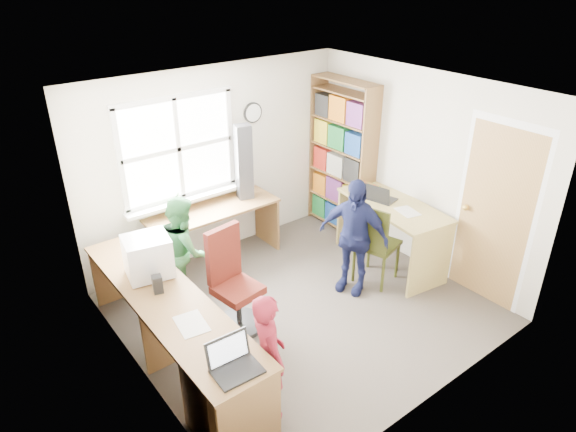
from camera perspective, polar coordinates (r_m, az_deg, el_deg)
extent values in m
cube|color=#403933|center=(5.82, 1.53, -10.24)|extent=(3.60, 3.40, 0.02)
cube|color=white|center=(4.75, 1.90, 13.63)|extent=(3.60, 3.40, 0.02)
cube|color=beige|center=(6.47, -7.99, 5.86)|extent=(3.60, 0.02, 2.40)
cube|color=beige|center=(4.18, 16.84, -7.88)|extent=(3.60, 0.02, 2.40)
cube|color=beige|center=(4.40, -16.99, -6.04)|extent=(0.02, 3.40, 2.40)
cube|color=beige|center=(6.38, 14.43, 4.94)|extent=(0.02, 3.40, 2.40)
cube|color=white|center=(6.13, -12.10, 7.29)|extent=(1.40, 0.01, 1.20)
cube|color=white|center=(6.13, -12.08, 7.28)|extent=(1.48, 0.04, 1.28)
cube|color=#A47B47|center=(5.92, 21.89, -0.14)|extent=(0.02, 0.82, 2.00)
sphere|color=gold|center=(6.04, 19.11, 0.90)|extent=(0.07, 0.07, 0.07)
cylinder|color=black|center=(6.54, -3.94, 11.39)|extent=(0.26, 0.03, 0.26)
cylinder|color=white|center=(6.53, -3.85, 11.36)|extent=(0.22, 0.01, 0.22)
cube|color=brown|center=(4.82, -13.28, -8.99)|extent=(0.60, 2.70, 0.03)
cube|color=brown|center=(6.31, -8.33, 0.65)|extent=(1.65, 0.56, 0.03)
cube|color=brown|center=(5.05, -12.83, -12.44)|extent=(0.56, 0.03, 0.72)
cube|color=brown|center=(4.19, -4.21, -21.91)|extent=(0.56, 0.03, 0.72)
cube|color=brown|center=(6.07, -18.36, -5.78)|extent=(0.56, 0.03, 0.72)
cube|color=brown|center=(6.86, -2.35, -0.32)|extent=(0.03, 0.52, 0.72)
cube|color=brown|center=(4.41, -7.06, -18.93)|extent=(0.54, 0.45, 0.72)
cube|color=tan|center=(6.32, 11.67, 1.22)|extent=(0.86, 1.52, 0.03)
cube|color=tan|center=(6.08, 15.56, -4.84)|extent=(0.62, 0.12, 0.80)
cube|color=tan|center=(6.98, 7.67, 0.34)|extent=(0.62, 0.12, 0.80)
cube|color=brown|center=(6.72, 8.94, 5.26)|extent=(0.30, 0.02, 2.10)
cube|color=brown|center=(7.40, 3.35, 7.59)|extent=(0.30, 0.02, 2.10)
cube|color=brown|center=(6.76, 6.46, 14.76)|extent=(0.30, 1.00, 0.02)
cube|color=brown|center=(7.45, 5.66, -0.65)|extent=(0.30, 1.00, 0.02)
cube|color=brown|center=(7.29, 5.78, 1.85)|extent=(0.30, 1.00, 0.02)
cube|color=brown|center=(7.14, 5.93, 4.61)|extent=(0.30, 1.00, 0.02)
cube|color=brown|center=(7.01, 6.07, 7.48)|extent=(0.30, 1.00, 0.02)
cube|color=brown|center=(6.89, 6.23, 10.46)|extent=(0.30, 1.00, 0.02)
cube|color=brown|center=(6.79, 6.39, 13.53)|extent=(0.30, 1.00, 0.02)
cube|color=#AD2418|center=(7.20, 7.33, -0.50)|extent=(0.25, 0.28, 0.27)
cube|color=#184494|center=(7.40, 5.61, 0.47)|extent=(0.25, 0.30, 0.29)
cube|color=#1D7B36|center=(7.59, 4.07, 1.33)|extent=(0.25, 0.26, 0.30)
cube|color=gold|center=(7.03, 7.51, 2.22)|extent=(0.25, 0.28, 0.30)
cube|color=#72317B|center=(7.24, 5.74, 3.14)|extent=(0.25, 0.30, 0.32)
cube|color=orange|center=(7.44, 4.16, 3.76)|extent=(0.25, 0.26, 0.29)
cube|color=#252525|center=(6.88, 7.70, 5.16)|extent=(0.25, 0.28, 0.32)
cube|color=beige|center=(7.10, 5.87, 5.81)|extent=(0.25, 0.30, 0.29)
cube|color=#AD2418|center=(7.30, 4.26, 6.57)|extent=(0.25, 0.26, 0.30)
cube|color=#184494|center=(6.75, 7.89, 8.01)|extent=(0.25, 0.28, 0.29)
cube|color=#1D7B36|center=(6.97, 6.02, 8.79)|extent=(0.25, 0.30, 0.30)
cube|color=gold|center=(7.17, 4.37, 9.47)|extent=(0.25, 0.26, 0.32)
cube|color=#72317B|center=(6.64, 8.11, 11.18)|extent=(0.25, 0.28, 0.30)
cube|color=orange|center=(6.86, 6.18, 11.87)|extent=(0.25, 0.30, 0.32)
cube|color=#252525|center=(7.07, 4.47, 12.27)|extent=(0.25, 0.26, 0.29)
cylinder|color=black|center=(5.57, -5.39, -11.82)|extent=(0.58, 0.58, 0.05)
cylinder|color=black|center=(5.44, -5.49, -10.09)|extent=(0.06, 0.06, 0.39)
cube|color=#54180F|center=(5.31, -5.59, -8.20)|extent=(0.48, 0.48, 0.08)
cube|color=#54180F|center=(5.25, -7.21, -4.18)|extent=(0.41, 0.13, 0.61)
cylinder|color=#323712|center=(6.02, 10.49, -6.40)|extent=(0.05, 0.05, 0.48)
cylinder|color=#323712|center=(6.32, 12.04, -4.82)|extent=(0.05, 0.05, 0.48)
cylinder|color=#323712|center=(6.16, 7.32, -5.30)|extent=(0.05, 0.05, 0.48)
cylinder|color=#323712|center=(6.45, 8.98, -3.81)|extent=(0.05, 0.05, 0.48)
cube|color=#323712|center=(6.11, 9.89, -3.08)|extent=(0.55, 0.55, 0.04)
cube|color=#323712|center=(5.81, 9.20, -1.56)|extent=(0.15, 0.42, 0.53)
cube|color=silver|center=(5.16, -15.05, -6.25)|extent=(0.34, 0.29, 0.02)
cube|color=silver|center=(5.05, -15.32, -4.33)|extent=(0.48, 0.44, 0.39)
cube|color=#3F72F2|center=(5.09, -13.04, -3.81)|extent=(0.06, 0.32, 0.28)
cube|color=black|center=(3.99, -5.67, -16.79)|extent=(0.37, 0.27, 0.02)
cube|color=black|center=(4.00, -6.74, -14.46)|extent=(0.36, 0.08, 0.23)
cube|color=white|center=(3.99, -6.67, -14.53)|extent=(0.31, 0.06, 0.19)
cube|color=black|center=(6.39, 10.37, 1.89)|extent=(0.31, 0.38, 0.02)
cube|color=black|center=(6.24, 9.90, 2.41)|extent=(0.14, 0.33, 0.22)
cube|color=#3F72F2|center=(6.25, 9.94, 2.44)|extent=(0.11, 0.29, 0.18)
cube|color=black|center=(4.86, -14.30, -7.35)|extent=(0.10, 0.10, 0.17)
cube|color=black|center=(5.33, -16.69, -4.32)|extent=(0.11, 0.11, 0.18)
cube|color=black|center=(6.38, -4.93, 5.98)|extent=(0.23, 0.21, 0.95)
cube|color=red|center=(6.61, 8.58, 3.10)|extent=(0.31, 0.31, 0.06)
cube|color=beige|center=(4.47, -10.67, -11.70)|extent=(0.27, 0.36, 0.00)
cube|color=beige|center=(6.15, 13.14, 0.48)|extent=(0.26, 0.33, 0.00)
imported|color=#347E32|center=(6.12, -12.56, 1.16)|extent=(0.19, 0.17, 0.31)
imported|color=maroon|center=(4.34, -2.21, -15.26)|extent=(0.37, 0.48, 1.19)
imported|color=#30793C|center=(5.70, -11.48, -3.81)|extent=(0.65, 0.74, 1.28)
imported|color=#13173B|center=(5.80, 7.27, -2.25)|extent=(0.64, 0.88, 1.39)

